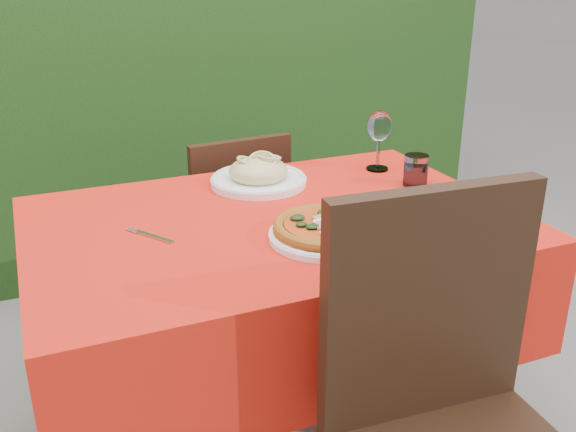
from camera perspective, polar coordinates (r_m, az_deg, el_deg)
name	(u,v)px	position (r m, az deg, el deg)	size (l,w,h in m)	color
hedge	(148,67)	(3.09, -12.33, 12.85)	(3.20, 0.55, 1.78)	black
dining_table	(274,269)	(1.75, -1.25, -4.74)	(1.26, 0.86, 0.75)	#4E3519
chair_near	(451,413)	(1.33, 14.28, -16.65)	(0.48, 0.48, 0.99)	black
chair_far	(233,226)	(2.37, -4.90, -0.86)	(0.40, 0.40, 0.81)	black
pizza_plate	(327,230)	(1.55, 3.46, -1.22)	(0.28, 0.28, 0.05)	white
pasta_plate	(258,175)	(1.93, -2.64, 3.66)	(0.29, 0.29, 0.08)	white
water_glass	(416,172)	(1.95, 11.28, 3.85)	(0.07, 0.07, 0.09)	silver
wine_glass	(379,129)	(2.05, 8.12, 7.69)	(0.08, 0.08, 0.19)	silver
fork	(155,237)	(1.60, -11.76, -1.82)	(0.02, 0.17, 0.00)	silver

